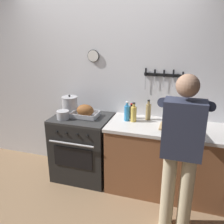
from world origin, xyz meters
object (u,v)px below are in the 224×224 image
stove (83,147)px  roasting_pan (85,112)px  bottle_dish_soap (127,113)px  bottle_soy_sauce (131,112)px  bottle_vinegar (148,111)px  bottle_cooking_oil (134,114)px  person_cook (182,146)px  cutting_board (175,127)px  saucepan (63,115)px  stock_pot (70,104)px

stove → roasting_pan: (0.05, 0.01, 0.53)m
bottle_dish_soap → bottle_soy_sauce: bearing=70.5°
bottle_dish_soap → bottle_vinegar: 0.28m
stove → bottle_soy_sauce: bearing=12.5°
bottle_vinegar → bottle_cooking_oil: size_ratio=1.06×
person_cook → bottle_dish_soap: size_ratio=6.57×
roasting_pan → bottle_soy_sauce: bottle_soy_sauce is taller
cutting_board → bottle_vinegar: (-0.36, 0.19, 0.10)m
cutting_board → bottle_cooking_oil: (-0.52, 0.07, 0.09)m
stove → bottle_dish_soap: (0.61, 0.04, 0.56)m
bottle_dish_soap → bottle_cooking_oil: bottle_dish_soap is taller
cutting_board → bottle_dish_soap: bearing=173.3°
person_cook → cutting_board: size_ratio=4.61×
bottle_soy_sauce → cutting_board: bearing=-16.5°
saucepan → cutting_board: 1.43m
person_cook → bottle_vinegar: 0.89m
stove → bottle_soy_sauce: size_ratio=4.43×
bottle_soy_sauce → bottle_vinegar: size_ratio=0.77×
cutting_board → bottle_soy_sauce: bearing=163.5°
bottle_vinegar → roasting_pan: bearing=-169.3°
person_cook → roasting_pan: 1.40m
stock_pot → bottle_vinegar: bearing=2.0°
saucepan → bottle_vinegar: size_ratio=0.62×
saucepan → bottle_vinegar: bottle_vinegar is taller
stove → bottle_vinegar: bottle_vinegar is taller
roasting_pan → person_cook: bearing=-25.5°
stove → roasting_pan: bearing=10.2°
bottle_dish_soap → bottle_vinegar: (0.25, 0.12, 0.00)m
roasting_pan → bottle_cooking_oil: 0.65m
stock_pot → bottle_vinegar: (1.09, 0.04, -0.00)m
stove → bottle_dish_soap: size_ratio=3.56×
stove → person_cook: (1.32, -0.59, 0.50)m
stove → saucepan: saucepan is taller
stock_pot → cutting_board: 1.46m
person_cook → roasting_pan: person_cook is taller
bottle_soy_sauce → bottle_vinegar: (0.22, 0.02, 0.03)m
saucepan → bottle_dish_soap: (0.81, 0.19, 0.05)m
roasting_pan → bottle_vinegar: bearing=10.7°
stock_pot → bottle_vinegar: size_ratio=0.95×
stock_pot → bottle_dish_soap: same height
person_cook → cutting_board: bearing=12.4°
person_cook → bottle_cooking_oil: (-0.62, 0.64, 0.05)m
stock_pot → bottle_soy_sauce: (0.88, 0.02, -0.03)m
stove → bottle_soy_sauce: (0.65, 0.14, 0.53)m
person_cook → bottle_soy_sauce: size_ratio=8.17×
cutting_board → bottle_soy_sauce: (-0.57, 0.17, 0.07)m
bottle_soy_sauce → bottle_vinegar: bottle_vinegar is taller
cutting_board → person_cook: bearing=-80.2°
cutting_board → bottle_vinegar: size_ratio=1.36×
roasting_pan → saucepan: roasting_pan is taller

